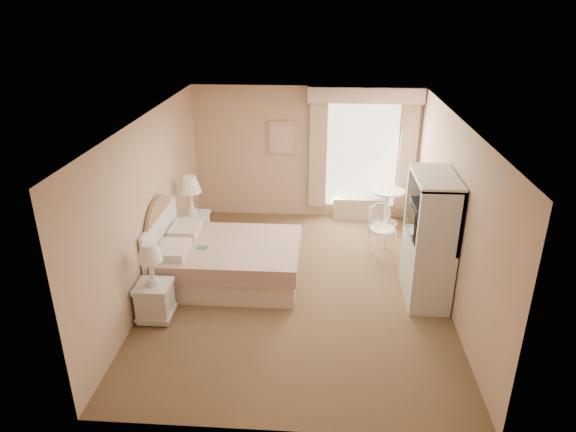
# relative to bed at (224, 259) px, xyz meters

# --- Properties ---
(room) EXTENTS (4.21, 5.51, 2.51)m
(room) POSITION_rel_bed_xyz_m (1.12, -0.15, 0.91)
(room) COLOR brown
(room) RESTS_ON ground
(window) EXTENTS (2.05, 0.22, 2.51)m
(window) POSITION_rel_bed_xyz_m (2.17, 2.51, 1.00)
(window) COLOR white
(window) RESTS_ON room
(framed_art) EXTENTS (0.52, 0.04, 0.62)m
(framed_art) POSITION_rel_bed_xyz_m (0.67, 2.56, 1.21)
(framed_art) COLOR tan
(framed_art) RESTS_ON room
(bed) EXTENTS (2.09, 1.59, 1.40)m
(bed) POSITION_rel_bed_xyz_m (0.00, 0.00, 0.00)
(bed) COLOR tan
(bed) RESTS_ON room
(nightstand_near) EXTENTS (0.45, 0.45, 1.09)m
(nightstand_near) POSITION_rel_bed_xyz_m (-0.72, -1.08, 0.07)
(nightstand_near) COLOR silver
(nightstand_near) RESTS_ON room
(nightstand_far) EXTENTS (0.52, 0.52, 1.25)m
(nightstand_far) POSITION_rel_bed_xyz_m (-0.72, 1.05, 0.14)
(nightstand_far) COLOR silver
(nightstand_far) RESTS_ON room
(round_table) EXTENTS (0.65, 0.65, 0.69)m
(round_table) POSITION_rel_bed_xyz_m (2.66, 2.25, 0.12)
(round_table) COLOR white
(round_table) RESTS_ON room
(cafe_chair) EXTENTS (0.54, 0.54, 0.86)m
(cafe_chair) POSITION_rel_bed_xyz_m (2.44, 1.09, 0.16)
(cafe_chair) COLOR white
(cafe_chair) RESTS_ON room
(armoire) EXTENTS (0.55, 1.09, 1.82)m
(armoire) POSITION_rel_bed_xyz_m (2.94, -0.25, 0.42)
(armoire) COLOR silver
(armoire) RESTS_ON room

